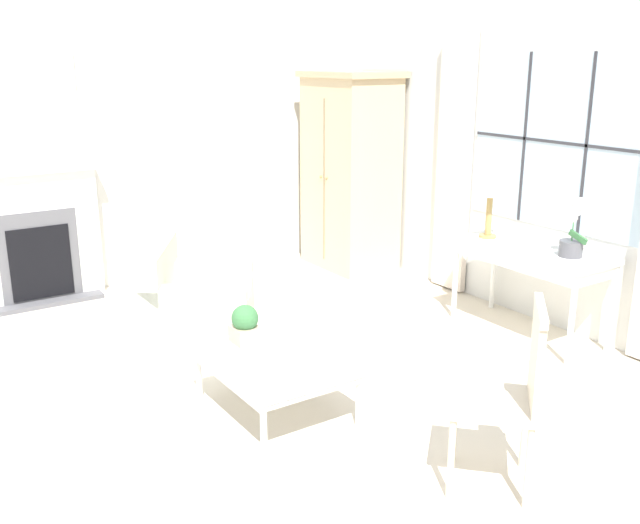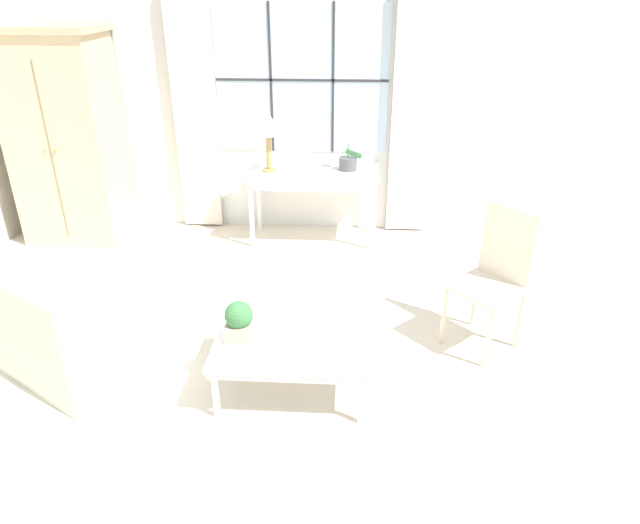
% 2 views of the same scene
% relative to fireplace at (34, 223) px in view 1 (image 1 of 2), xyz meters
% --- Properties ---
extents(ground_plane, '(14.00, 14.00, 0.00)m').
position_rel_fireplace_xyz_m(ground_plane, '(2.91, 0.45, -0.74)').
color(ground_plane, beige).
extents(wall_back_windowed, '(7.20, 0.14, 2.80)m').
position_rel_fireplace_xyz_m(wall_back_windowed, '(2.91, 3.47, 0.64)').
color(wall_back_windowed, silver).
rests_on(wall_back_windowed, ground_plane).
extents(wall_left, '(0.06, 7.20, 2.80)m').
position_rel_fireplace_xyz_m(wall_left, '(-0.12, 1.05, 0.66)').
color(wall_left, silver).
rests_on(wall_left, ground_plane).
extents(fireplace, '(0.34, 1.20, 2.26)m').
position_rel_fireplace_xyz_m(fireplace, '(0.00, 0.00, 0.00)').
color(fireplace, '#515156').
rests_on(fireplace, ground_plane).
extents(armoire, '(1.01, 0.72, 2.04)m').
position_rel_fireplace_xyz_m(armoire, '(0.63, 3.07, 0.28)').
color(armoire, tan).
rests_on(armoire, ground_plane).
extents(console_table, '(1.28, 0.55, 0.73)m').
position_rel_fireplace_xyz_m(console_table, '(3.05, 3.12, -0.10)').
color(console_table, white).
rests_on(console_table, ground_plane).
extents(table_lamp, '(0.29, 0.29, 0.57)m').
position_rel_fireplace_xyz_m(table_lamp, '(2.61, 3.06, 0.43)').
color(table_lamp, '#9E7F47').
rests_on(table_lamp, console_table).
extents(potted_orchid, '(0.22, 0.18, 0.46)m').
position_rel_fireplace_xyz_m(potted_orchid, '(3.38, 3.15, 0.17)').
color(potted_orchid, '#4C4C51').
rests_on(potted_orchid, console_table).
extents(armchair_upholstered, '(1.23, 1.18, 0.76)m').
position_rel_fireplace_xyz_m(armchair_upholstered, '(1.60, 0.85, -0.48)').
color(armchair_upholstered, beige).
rests_on(armchair_upholstered, ground_plane).
extents(side_chair_wooden, '(0.62, 0.62, 1.02)m').
position_rel_fireplace_xyz_m(side_chair_wooden, '(4.45, 1.34, -0.17)').
color(side_chair_wooden, beige).
rests_on(side_chair_wooden, ground_plane).
extents(coffee_table, '(0.97, 0.76, 0.38)m').
position_rel_fireplace_xyz_m(coffee_table, '(3.08, 0.72, -0.41)').
color(coffee_table, silver).
rests_on(coffee_table, ground_plane).
extents(potted_plant_small, '(0.18, 0.18, 0.26)m').
position_rel_fireplace_xyz_m(potted_plant_small, '(2.75, 0.69, -0.24)').
color(potted_plant_small, tan).
rests_on(potted_plant_small, coffee_table).
extents(pillar_candle, '(0.10, 0.10, 0.13)m').
position_rel_fireplace_xyz_m(pillar_candle, '(3.14, 0.74, -0.31)').
color(pillar_candle, silver).
rests_on(pillar_candle, coffee_table).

